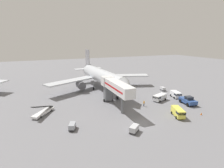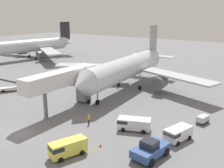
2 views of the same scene
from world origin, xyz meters
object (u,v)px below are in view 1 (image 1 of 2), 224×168
object	(u,v)px
baggage_cart_mid_left	(72,126)
safety_cone_alpha	(201,114)
airplane_at_gate	(101,76)
service_van_mid_center	(178,112)
belt_loader_truck	(43,112)
service_van_outer_left	(159,97)
service_van_far_left	(176,94)
safety_cone_bravo	(173,108)
baggage_cart_mid_right	(134,129)
baggage_cart_rear_right	(163,89)
ground_crew_worker_foreground	(144,103)
jet_bridge	(115,87)
pushback_tug	(188,100)

from	to	relation	value
baggage_cart_mid_left	safety_cone_alpha	distance (m)	32.59
baggage_cart_mid_left	airplane_at_gate	bearing A→B (deg)	58.94
service_van_mid_center	belt_loader_truck	bearing A→B (deg)	154.56
belt_loader_truck	service_van_outer_left	size ratio (longest dim) A/B	1.23
service_van_far_left	baggage_cart_mid_left	world-z (taller)	service_van_far_left
service_van_mid_center	service_van_outer_left	distance (m)	12.17
service_van_far_left	belt_loader_truck	bearing A→B (deg)	176.29
service_van_outer_left	safety_cone_bravo	bearing A→B (deg)	-98.83
airplane_at_gate	belt_loader_truck	world-z (taller)	airplane_at_gate
baggage_cart_mid_right	safety_cone_alpha	xyz separation A→B (m)	(20.43, 0.80, -0.49)
airplane_at_gate	belt_loader_truck	bearing A→B (deg)	-142.90
airplane_at_gate	baggage_cart_rear_right	bearing A→B (deg)	-27.41
belt_loader_truck	safety_cone_bravo	xyz separation A→B (m)	(33.43, -10.49, -0.52)
baggage_cart_mid_right	ground_crew_worker_foreground	xyz separation A→B (m)	(10.23, 11.90, 0.15)
jet_bridge	service_van_outer_left	size ratio (longest dim) A/B	2.99
ground_crew_worker_foreground	safety_cone_alpha	bearing A→B (deg)	-47.38
pushback_tug	baggage_cart_rear_right	bearing A→B (deg)	79.93
pushback_tug	service_van_outer_left	bearing A→B (deg)	134.22
airplane_at_gate	baggage_cart_rear_right	xyz separation A→B (m)	(21.09, -10.94, -4.55)
belt_loader_truck	service_van_far_left	world-z (taller)	belt_loader_truck
baggage_cart_mid_left	service_van_far_left	bearing A→B (deg)	12.72
jet_bridge	baggage_cart_mid_left	distance (m)	17.15
service_van_outer_left	safety_cone_alpha	xyz separation A→B (m)	(2.95, -13.31, -0.81)
baggage_cart_mid_right	baggage_cart_rear_right	xyz separation A→B (m)	(26.00, 22.96, -0.08)
service_van_mid_center	safety_cone_bravo	size ratio (longest dim) A/B	9.87
airplane_at_gate	service_van_far_left	size ratio (longest dim) A/B	8.76
pushback_tug	belt_loader_truck	bearing A→B (deg)	167.21
jet_bridge	ground_crew_worker_foreground	bearing A→B (deg)	-21.24
airplane_at_gate	belt_loader_truck	size ratio (longest dim) A/B	6.22
jet_bridge	safety_cone_alpha	bearing A→B (deg)	-37.94
service_van_far_left	safety_cone_bravo	world-z (taller)	service_van_far_left
airplane_at_gate	safety_cone_bravo	bearing A→B (deg)	-67.12
jet_bridge	service_van_outer_left	distance (m)	16.04
baggage_cart_mid_left	safety_cone_alpha	size ratio (longest dim) A/B	4.06
airplane_at_gate	service_van_outer_left	distance (m)	23.81
service_van_outer_left	safety_cone_bravo	size ratio (longest dim) A/B	10.54
baggage_cart_mid_right	pushback_tug	bearing A→B (deg)	19.09
baggage_cart_mid_left	pushback_tug	bearing A→B (deg)	2.80
belt_loader_truck	service_van_mid_center	xyz separation A→B (m)	(31.22, -14.85, 0.45)
belt_loader_truck	airplane_at_gate	bearing A→B (deg)	37.10
ground_crew_worker_foreground	safety_cone_alpha	size ratio (longest dim) A/B	2.79
service_van_mid_center	ground_crew_worker_foreground	distance (m)	10.26
ground_crew_worker_foreground	safety_cone_bravo	xyz separation A→B (m)	(6.12, -5.12, -0.70)
ground_crew_worker_foreground	baggage_cart_rear_right	bearing A→B (deg)	35.05
safety_cone_alpha	airplane_at_gate	bearing A→B (deg)	115.14
jet_bridge	service_van_mid_center	xyz separation A→B (m)	(11.93, -12.60, -4.70)
jet_bridge	service_van_far_left	distance (m)	22.92
airplane_at_gate	baggage_cart_rear_right	distance (m)	24.19
baggage_cart_rear_right	safety_cone_alpha	distance (m)	22.85
baggage_cart_mid_right	safety_cone_bravo	size ratio (longest dim) A/B	5.30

